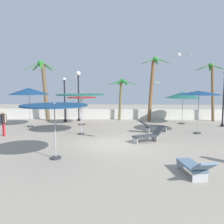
{
  "coord_description": "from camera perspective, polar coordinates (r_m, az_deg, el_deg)",
  "views": [
    {
      "loc": [
        0.69,
        -12.04,
        3.14
      ],
      "look_at": [
        0.0,
        3.4,
        1.4
      ],
      "focal_mm": 35.98,
      "sensor_mm": 36.0,
      "label": 1
    }
  ],
  "objects": [
    {
      "name": "ground_plane",
      "position": [
        12.46,
        -0.71,
        -8.17
      ],
      "size": [
        56.0,
        56.0,
        0.0
      ],
      "primitive_type": "plane",
      "color": "#9E9384"
    },
    {
      "name": "patio_umbrella_5",
      "position": [
        9.9,
        -14.43,
        1.14
      ],
      "size": [
        2.83,
        2.83,
        2.47
      ],
      "color": "#333338",
      "rests_on": "ground_plane"
    },
    {
      "name": "palm_tree_3",
      "position": [
        21.69,
        -16.86,
        6.79
      ],
      "size": [
        2.75,
        2.87,
        5.56
      ],
      "color": "brown",
      "rests_on": "ground_plane"
    },
    {
      "name": "lounge_chair_0",
      "position": [
        13.09,
        9.29,
        -5.8
      ],
      "size": [
        1.93,
        1.36,
        0.84
      ],
      "color": "#B7B7BC",
      "rests_on": "ground_plane"
    },
    {
      "name": "patio_umbrella_0",
      "position": [
        14.76,
        -7.98,
        4.12
      ],
      "size": [
        3.12,
        3.12,
        2.78
      ],
      "color": "#333338",
      "rests_on": "ground_plane"
    },
    {
      "name": "seagull_2",
      "position": [
        21.5,
        -8.87,
        8.75
      ],
      "size": [
        0.43,
        1.19,
        0.14
      ],
      "color": "white"
    },
    {
      "name": "lamp_post_2",
      "position": [
        20.53,
        -11.94,
        3.34
      ],
      "size": [
        0.28,
        0.28,
        3.96
      ],
      "color": "black",
      "rests_on": "ground_plane"
    },
    {
      "name": "patio_umbrella_4",
      "position": [
        18.6,
        -20.38,
        4.95
      ],
      "size": [
        3.07,
        3.07,
        3.1
      ],
      "color": "#333338",
      "rests_on": "ground_plane"
    },
    {
      "name": "patio_umbrella_1",
      "position": [
        15.95,
        21.26,
        4.49
      ],
      "size": [
        2.92,
        2.92,
        2.94
      ],
      "color": "#333338",
      "rests_on": "ground_plane"
    },
    {
      "name": "boundary_wall",
      "position": [
        21.93,
        0.74,
        -0.54
      ],
      "size": [
        25.2,
        0.3,
        0.97
      ],
      "primitive_type": "cube",
      "color": "silver",
      "rests_on": "ground_plane"
    },
    {
      "name": "patio_umbrella_2",
      "position": [
        19.81,
        17.58,
        4.14
      ],
      "size": [
        2.9,
        2.9,
        2.77
      ],
      "color": "#333338",
      "rests_on": "ground_plane"
    },
    {
      "name": "seagull_0",
      "position": [
        22.31,
        11.32,
        7.32
      ],
      "size": [
        0.61,
        0.84,
        0.14
      ],
      "color": "white"
    },
    {
      "name": "lamp_post_0",
      "position": [
        19.61,
        26.54,
        3.84
      ],
      "size": [
        0.31,
        0.31,
        4.49
      ],
      "color": "black",
      "rests_on": "ground_plane"
    },
    {
      "name": "palm_tree_2",
      "position": [
        20.8,
        10.22,
        7.49
      ],
      "size": [
        2.7,
        2.77,
        5.87
      ],
      "color": "brown",
      "rests_on": "ground_plane"
    },
    {
      "name": "lamp_post_1",
      "position": [
        20.8,
        -8.53,
        6.07
      ],
      "size": [
        0.43,
        0.43,
        4.55
      ],
      "color": "black",
      "rests_on": "ground_plane"
    },
    {
      "name": "guest_0",
      "position": [
        15.83,
        -25.87,
        -2.01
      ],
      "size": [
        0.47,
        0.4,
        1.65
      ],
      "color": "#D8333F",
      "rests_on": "ground_plane"
    },
    {
      "name": "seagull_1",
      "position": [
        10.93,
        16.87,
        13.7
      ],
      "size": [
        0.93,
        0.69,
        0.15
      ],
      "color": "white"
    },
    {
      "name": "patio_umbrella_3",
      "position": [
        18.59,
        -7.66,
        3.18
      ],
      "size": [
        2.34,
        2.34,
        2.39
      ],
      "color": "#333338",
      "rests_on": "ground_plane"
    },
    {
      "name": "lounge_chair_2",
      "position": [
        15.8,
        10.38,
        -3.67
      ],
      "size": [
        1.95,
        1.14,
        0.83
      ],
      "color": "#B7B7BC",
      "rests_on": "ground_plane"
    },
    {
      "name": "palm_tree_0",
      "position": [
        22.27,
        24.07,
        6.23
      ],
      "size": [
        2.58,
        2.64,
        5.25
      ],
      "color": "brown",
      "rests_on": "ground_plane"
    },
    {
      "name": "lounge_chair_1",
      "position": [
        8.5,
        20.23,
        -12.79
      ],
      "size": [
        0.84,
        1.94,
        0.83
      ],
      "color": "#B7B7BC",
      "rests_on": "ground_plane"
    },
    {
      "name": "palm_tree_1",
      "position": [
        21.04,
        2.37,
        4.89
      ],
      "size": [
        2.74,
        2.61,
        3.91
      ],
      "color": "brown",
      "rests_on": "ground_plane"
    }
  ]
}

